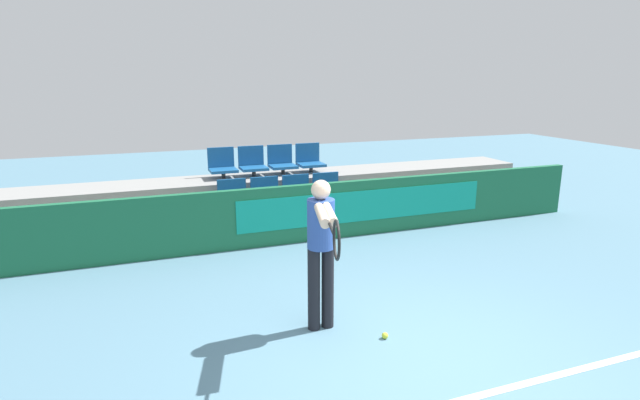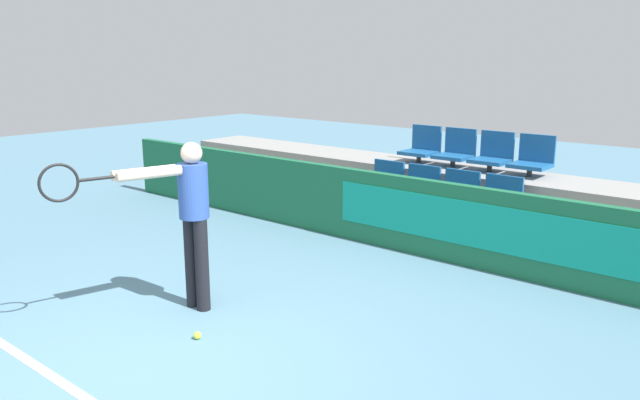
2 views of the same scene
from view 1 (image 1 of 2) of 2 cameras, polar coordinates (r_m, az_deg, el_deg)
name	(u,v)px [view 1 (image 1 of 2)]	position (r m, az deg, el deg)	size (l,w,h in m)	color
ground_plane	(421,368)	(4.93, 11.48, -18.27)	(30.00, 30.00, 0.00)	slate
barrier_wall	(297,214)	(7.97, -2.64, -1.59)	(10.82, 0.14, 0.94)	#19603D
bleacher_tier_front	(285,221)	(8.56, -4.03, -2.37)	(10.42, 0.99, 0.40)	gray
bleacher_tier_middle	(270,197)	(9.43, -5.75, 0.40)	(10.42, 0.99, 0.81)	gray
stadium_chair_0	(234,199)	(8.39, -9.85, 0.11)	(0.48, 0.46, 0.54)	#333333
stadium_chair_1	(266,196)	(8.50, -6.14, 0.42)	(0.48, 0.46, 0.54)	#333333
stadium_chair_2	(298,194)	(8.65, -2.54, 0.73)	(0.48, 0.46, 0.54)	#333333
stadium_chair_3	(328,191)	(8.84, 0.93, 1.02)	(0.48, 0.46, 0.54)	#333333
stadium_chair_4	(222,165)	(9.26, -11.10, 3.91)	(0.48, 0.46, 0.54)	#333333
stadium_chair_5	(253,164)	(9.36, -7.71, 4.15)	(0.48, 0.46, 0.54)	#333333
stadium_chair_6	(282,162)	(9.50, -4.40, 4.38)	(0.48, 0.46, 0.54)	#333333
stadium_chair_7	(310,160)	(9.67, -1.19, 4.58)	(0.48, 0.46, 0.54)	#333333
tennis_player	(322,243)	(5.03, 0.19, -4.94)	(0.48, 1.43, 1.61)	black
tennis_ball	(385,336)	(5.31, 7.43, -15.11)	(0.07, 0.07, 0.07)	#CCDB33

